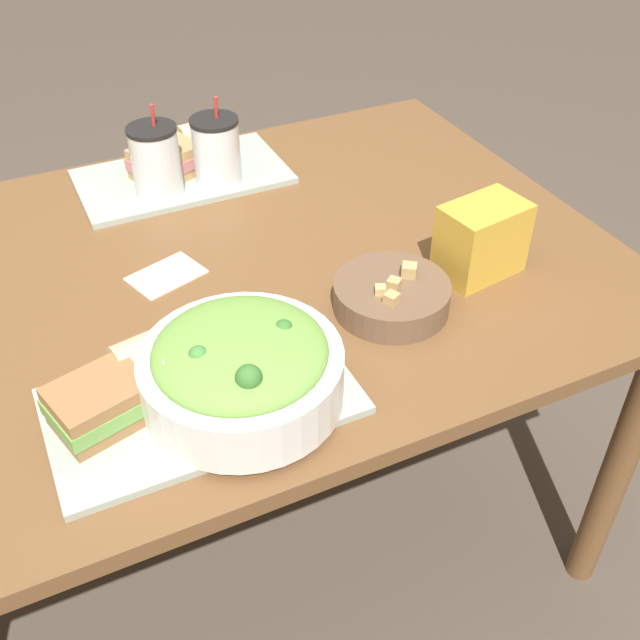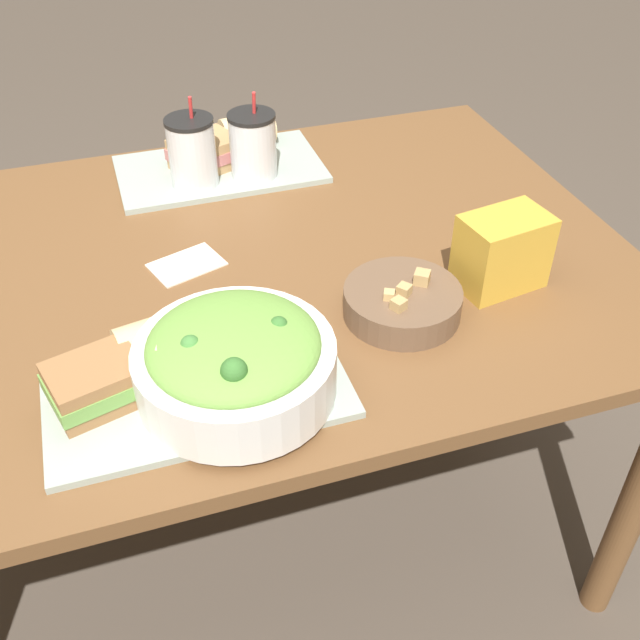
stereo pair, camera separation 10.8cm
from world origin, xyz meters
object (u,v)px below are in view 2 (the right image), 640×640
at_px(sandwich_near, 96,383).
at_px(drink_cup_red, 253,147).
at_px(soup_bowl, 402,301).
at_px(sandwich_far, 205,153).
at_px(baguette_near, 162,338).
at_px(napkin_folded, 187,265).
at_px(salad_bowl, 235,361).
at_px(baguette_far, 248,130).
at_px(chip_bag, 502,252).
at_px(drink_cup_dark, 192,154).

relative_size(sandwich_near, drink_cup_red, 0.85).
relative_size(soup_bowl, sandwich_far, 1.17).
xyz_separation_m(baguette_near, napkin_folded, (0.07, 0.24, -0.05)).
distance_m(salad_bowl, soup_bowl, 0.32).
xyz_separation_m(salad_bowl, napkin_folded, (-0.01, 0.35, -0.07)).
distance_m(baguette_near, baguette_far, 0.71).
distance_m(salad_bowl, sandwich_near, 0.19).
bearing_deg(baguette_near, chip_bag, -98.43).
relative_size(baguette_far, chip_bag, 0.79).
xyz_separation_m(salad_bowl, sandwich_far, (0.09, 0.68, -0.02)).
distance_m(soup_bowl, drink_cup_red, 0.53).
distance_m(baguette_far, chip_bag, 0.69).
bearing_deg(chip_bag, salad_bowl, -174.10).
relative_size(soup_bowl, drink_cup_dark, 1.03).
height_order(salad_bowl, baguette_far, salad_bowl).
bearing_deg(sandwich_far, soup_bowl, -92.03).
height_order(sandwich_near, baguette_near, baguette_near).
height_order(soup_bowl, baguette_near, baguette_near).
distance_m(soup_bowl, chip_bag, 0.20).
bearing_deg(chip_bag, baguette_far, 105.36).
distance_m(soup_bowl, sandwich_near, 0.49).
relative_size(salad_bowl, baguette_near, 2.02).
bearing_deg(drink_cup_dark, drink_cup_red, 0.00).
relative_size(soup_bowl, baguette_near, 1.37).
relative_size(salad_bowl, sandwich_far, 1.73).
bearing_deg(sandwich_far, napkin_folded, -128.92).
xyz_separation_m(soup_bowl, baguette_far, (-0.09, 0.65, 0.02)).
bearing_deg(baguette_far, napkin_folded, 145.58).
height_order(sandwich_near, drink_cup_red, drink_cup_red).
distance_m(salad_bowl, napkin_folded, 0.35).
xyz_separation_m(soup_bowl, napkin_folded, (-0.31, 0.25, -0.02)).
height_order(salad_bowl, drink_cup_red, drink_cup_red).
height_order(baguette_far, drink_cup_red, drink_cup_red).
relative_size(sandwich_near, baguette_near, 1.08).
relative_size(sandwich_far, baguette_far, 1.33).
bearing_deg(baguette_far, chip_bag, -162.19).
bearing_deg(salad_bowl, baguette_far, 74.96).
distance_m(salad_bowl, sandwich_far, 0.68).
xyz_separation_m(sandwich_far, chip_bag, (0.39, -0.55, 0.02)).
relative_size(drink_cup_dark, chip_bag, 1.20).
height_order(sandwich_near, chip_bag, chip_bag).
distance_m(drink_cup_red, chip_bag, 0.57).
distance_m(sandwich_near, baguette_near, 0.12).
height_order(baguette_near, baguette_far, same).
bearing_deg(salad_bowl, drink_cup_dark, 84.82).
height_order(salad_bowl, chip_bag, salad_bowl).
bearing_deg(drink_cup_red, drink_cup_dark, -180.00).
relative_size(drink_cup_dark, napkin_folded, 1.31).
distance_m(salad_bowl, chip_bag, 0.50).
xyz_separation_m(chip_bag, napkin_folded, (-0.50, 0.22, -0.06)).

